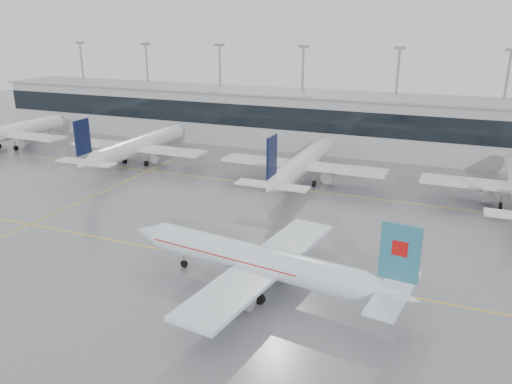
% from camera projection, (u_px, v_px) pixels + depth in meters
% --- Properties ---
extents(ground, '(320.00, 320.00, 0.00)m').
position_uv_depth(ground, '(218.00, 260.00, 60.31)').
color(ground, gray).
rests_on(ground, ground).
extents(taxi_line_main, '(120.00, 0.25, 0.01)m').
position_uv_depth(taxi_line_main, '(218.00, 260.00, 60.31)').
color(taxi_line_main, yellow).
rests_on(taxi_line_main, ground).
extents(taxi_line_north, '(120.00, 0.25, 0.01)m').
position_uv_depth(taxi_line_north, '(295.00, 189.00, 86.61)').
color(taxi_line_north, yellow).
rests_on(taxi_line_north, ground).
extents(taxi_line_cross, '(0.25, 60.00, 0.01)m').
position_uv_depth(taxi_line_cross, '(99.00, 193.00, 84.30)').
color(taxi_line_cross, yellow).
rests_on(taxi_line_cross, ground).
extents(terminal, '(180.00, 15.00, 12.00)m').
position_uv_depth(terminal, '(340.00, 123.00, 112.75)').
color(terminal, '#A4A4A8').
rests_on(terminal, ground).
extents(terminal_glass, '(180.00, 0.20, 5.00)m').
position_uv_depth(terminal_glass, '(332.00, 122.00, 105.66)').
color(terminal_glass, black).
rests_on(terminal_glass, ground).
extents(terminal_roof, '(182.00, 16.00, 0.40)m').
position_uv_depth(terminal_roof, '(342.00, 95.00, 110.78)').
color(terminal_roof, gray).
rests_on(terminal_roof, ground).
extents(light_masts, '(156.40, 1.00, 22.60)m').
position_uv_depth(light_masts, '(348.00, 87.00, 115.68)').
color(light_masts, gray).
rests_on(light_masts, ground).
extents(air_canada_jet, '(34.11, 26.84, 10.44)m').
position_uv_depth(air_canada_jet, '(262.00, 262.00, 52.57)').
color(air_canada_jet, white).
rests_on(air_canada_jet, ground).
extents(parked_jet_a, '(29.64, 36.96, 11.72)m').
position_uv_depth(parked_jet_a, '(9.00, 132.00, 113.96)').
color(parked_jet_a, silver).
rests_on(parked_jet_a, ground).
extents(parked_jet_b, '(29.64, 36.96, 11.72)m').
position_uv_depth(parked_jet_b, '(138.00, 146.00, 101.31)').
color(parked_jet_b, silver).
rests_on(parked_jet_b, ground).
extents(parked_jet_c, '(29.64, 36.96, 11.72)m').
position_uv_depth(parked_jet_c, '(302.00, 163.00, 88.66)').
color(parked_jet_c, silver).
rests_on(parked_jet_c, ground).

